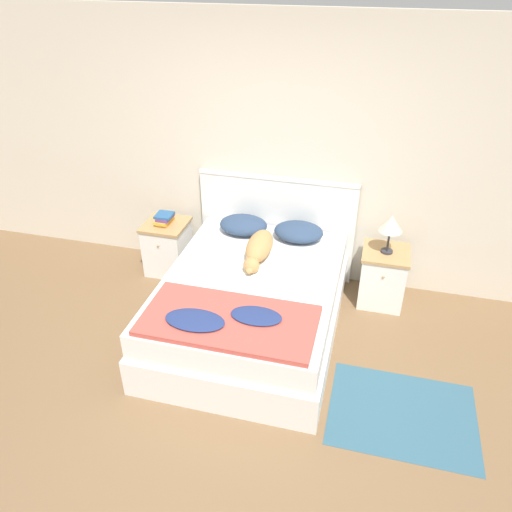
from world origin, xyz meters
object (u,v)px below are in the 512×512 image
Objects in this scene: dog at (259,248)px; book_stack at (164,219)px; table_lamp at (391,224)px; pillow_left at (243,225)px; pillow_right at (299,232)px; nightstand_right at (383,276)px; nightstand_left at (168,247)px; bed at (250,305)px.

dog is 1.17m from book_stack.
pillow_left is at bearing 179.69° from table_lamp.
nightstand_right is at bearing 0.11° from pillow_right.
nightstand_left is 1.00× the size of nightstand_right.
dog is 1.20m from table_lamp.
dog is (0.26, -0.41, 0.02)m from pillow_left.
nightstand_left is at bearing 159.16° from dog.
bed is 0.89m from pillow_right.
pillow_right is (0.27, 0.76, 0.37)m from bed.
pillow_left is 1.39m from table_lamp.
nightstand_right is 1.19× the size of pillow_right.
nightstand_left is at bearing 179.76° from table_lamp.
pillow_right is at bearing -179.89° from nightstand_right.
pillow_right is at bearing 0.00° from pillow_left.
bed is 1.38m from book_stack.
bed is 4.21× the size of pillow_right.
nightstand_right is at bearing 0.07° from pillow_left.
pillow_right is at bearing 55.54° from dog.
table_lamp reaches higher than pillow_right.
nightstand_left is 1.23m from dog.
pillow_right is 0.85m from table_lamp.
nightstand_left is 1.19× the size of pillow_right.
book_stack is (-0.00, 0.00, 0.33)m from nightstand_left.
bed is 0.89m from pillow_left.
nightstand_right is at bearing 20.45° from dog.
book_stack is at bearing 145.56° from bed.
dog is 3.21× the size of book_stack.
bed is at bearing -34.44° from book_stack.
bed is 1.45m from table_lamp.
pillow_left is 0.66× the size of dog.
nightstand_left is at bearing 179.89° from pillow_left.
pillow_left is (-0.27, 0.76, 0.37)m from bed.
nightstand_right is at bearing 90.00° from table_lamp.
dog is at bearing -124.46° from pillow_right.
table_lamp is (2.21, -0.01, 0.57)m from nightstand_left.
dog is at bearing -159.97° from table_lamp.
bed is 3.54× the size of nightstand_left.
pillow_left is (0.83, -0.00, 0.37)m from nightstand_left.
pillow_left is at bearing -0.11° from nightstand_left.
nightstand_right is 1.25m from dog.
table_lamp is at bearing -0.31° from pillow_left.
pillow_left reaches higher than bed.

